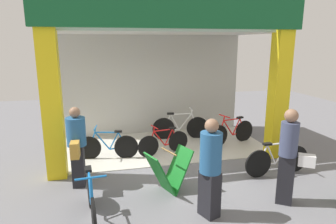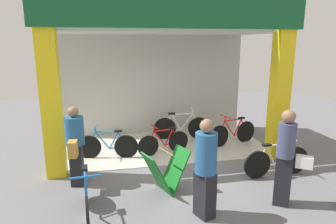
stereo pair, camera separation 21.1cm
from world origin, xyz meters
name	(u,v)px [view 1 (the left image)]	position (x,y,z in m)	size (l,w,h in m)	color
ground_plane	(175,165)	(0.00, 0.00, 0.00)	(19.34, 19.34, 0.00)	slate
shop_facade	(161,73)	(0.00, 1.51, 2.05)	(5.87, 3.11, 3.80)	beige
bicycle_inside_0	(164,143)	(-0.09, 0.78, 0.32)	(1.40, 0.46, 0.79)	black
bicycle_inside_1	(108,146)	(-1.52, 0.79, 0.33)	(1.51, 0.42, 0.84)	black
bicycle_inside_2	(232,132)	(1.98, 1.11, 0.35)	(1.55, 0.54, 0.88)	black
bicycle_inside_3	(181,127)	(0.68, 1.90, 0.37)	(1.70, 0.47, 0.94)	black
bicycle_parked_0	(277,160)	(2.06, -1.01, 0.35)	(1.58, 0.43, 0.87)	black
bicycle_parked_1	(91,201)	(-1.90, -1.90, 0.37)	(0.46, 1.69, 0.93)	black
sandwich_board_sign	(169,172)	(-0.44, -1.22, 0.42)	(0.97, 0.76, 0.86)	#197226
pedestrian_0	(210,167)	(0.02, -2.18, 0.88)	(0.46, 0.46, 1.69)	black
pedestrian_1	(289,156)	(1.53, -2.11, 0.90)	(0.63, 0.54, 1.76)	black
pedestrian_3	(77,146)	(-2.16, -0.53, 0.86)	(0.40, 0.68, 1.64)	black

